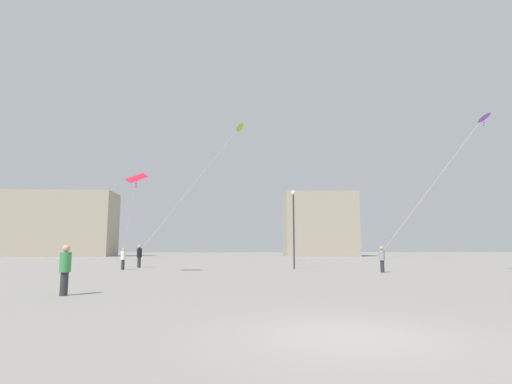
% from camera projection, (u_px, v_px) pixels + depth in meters
% --- Properties ---
extents(ground_plane, '(300.00, 300.00, 0.00)m').
position_uv_depth(ground_plane, '(349.00, 336.00, 7.45)').
color(ground_plane, gray).
extents(person_in_grey, '(0.37, 0.37, 1.71)m').
position_uv_depth(person_in_grey, '(382.00, 258.00, 26.94)').
color(person_in_grey, '#2D2D33').
rests_on(person_in_grey, ground_plane).
extents(person_in_white, '(0.35, 0.35, 1.61)m').
position_uv_depth(person_in_white, '(123.00, 258.00, 30.21)').
color(person_in_white, '#2D2D33').
rests_on(person_in_white, ground_plane).
extents(person_in_black, '(0.40, 0.40, 1.85)m').
position_uv_depth(person_in_black, '(139.00, 255.00, 33.70)').
color(person_in_black, '#2D2D33').
rests_on(person_in_black, ground_plane).
extents(person_in_green, '(0.37, 0.37, 1.70)m').
position_uv_depth(person_in_green, '(65.00, 268.00, 13.87)').
color(person_in_green, '#2D2D33').
rests_on(person_in_green, ground_plane).
extents(kite_lime_diamond, '(9.17, 10.34, 14.15)m').
position_uv_depth(kite_lime_diamond, '(239.00, 128.00, 45.62)').
color(kite_lime_diamond, '#8CD12D').
extents(kite_crimson_delta, '(2.49, 5.10, 5.17)m').
position_uv_depth(kite_crimson_delta, '(136.00, 179.00, 26.78)').
color(kite_crimson_delta, red).
extents(kite_violet_diamond, '(6.97, 2.68, 9.01)m').
position_uv_depth(kite_violet_diamond, '(482.00, 119.00, 26.63)').
color(kite_violet_diamond, purple).
extents(building_left_hall, '(26.42, 8.89, 12.50)m').
position_uv_depth(building_left_hall, '(45.00, 224.00, 80.13)').
color(building_left_hall, '#A39984').
rests_on(building_left_hall, ground_plane).
extents(building_centre_hall, '(14.73, 12.88, 12.45)m').
position_uv_depth(building_centre_hall, '(319.00, 225.00, 83.31)').
color(building_centre_hall, '#A39984').
rests_on(building_centre_hall, ground_plane).
extents(lamppost_east, '(0.36, 0.36, 6.07)m').
position_uv_depth(lamppost_east, '(294.00, 217.00, 31.96)').
color(lamppost_east, '#2D2D30').
rests_on(lamppost_east, ground_plane).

